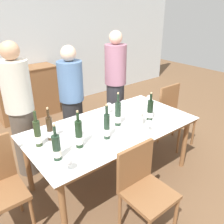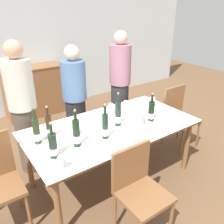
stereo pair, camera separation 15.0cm
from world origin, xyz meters
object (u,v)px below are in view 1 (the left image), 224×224
(wine_bottle_6, at_px, (79,135))
(sideboard_cabinet, at_px, (27,93))
(chair_right_end, at_px, (174,111))
(person_host, at_px, (21,113))
(wine_bottle_1, at_px, (50,129))
(person_guest_left, at_px, (72,103))
(person_guest_right, at_px, (115,86))
(ice_bucket, at_px, (134,117))
(wine_glass_5, at_px, (67,161))
(wine_glass_0, at_px, (149,123))
(wine_bottle_3, at_px, (118,114))
(dining_table, at_px, (112,131))
(wine_bottle_2, at_px, (38,134))
(wine_glass_1, at_px, (109,106))
(chair_near_front, at_px, (143,185))
(wine_glass_2, at_px, (124,103))
(wine_glass_3, at_px, (149,98))
(wine_bottle_4, at_px, (107,127))
(wine_bottle_5, at_px, (57,148))
(wine_bottle_0, at_px, (150,111))
(wine_glass_4, at_px, (76,127))

(wine_bottle_6, bearing_deg, sideboard_cabinet, 81.10)
(chair_right_end, height_order, person_host, person_host)
(wine_bottle_1, relative_size, person_guest_left, 0.23)
(person_guest_left, height_order, person_guest_right, person_guest_right)
(ice_bucket, height_order, chair_right_end, same)
(wine_bottle_6, bearing_deg, wine_glass_5, -136.68)
(wine_bottle_1, bearing_deg, person_guest_right, 25.40)
(wine_glass_0, height_order, person_guest_right, person_guest_right)
(wine_bottle_3, relative_size, chair_right_end, 0.44)
(ice_bucket, distance_m, wine_bottle_3, 0.20)
(dining_table, xyz_separation_m, wine_bottle_1, (-0.68, 0.17, 0.18))
(wine_glass_0, bearing_deg, wine_bottle_2, 155.43)
(wine_bottle_6, relative_size, wine_glass_1, 2.63)
(sideboard_cabinet, height_order, wine_glass_5, sideboard_cabinet)
(person_host, bearing_deg, chair_near_front, -71.21)
(person_host, bearing_deg, wine_glass_2, -25.93)
(wine_glass_2, height_order, wine_glass_3, wine_glass_3)
(wine_bottle_4, xyz_separation_m, wine_glass_1, (0.40, 0.47, -0.03))
(sideboard_cabinet, bearing_deg, wine_bottle_6, -98.90)
(ice_bucket, distance_m, wine_glass_3, 0.60)
(wine_bottle_2, height_order, wine_bottle_5, wine_bottle_2)
(wine_bottle_0, xyz_separation_m, wine_bottle_5, (-1.25, -0.03, -0.00))
(wine_bottle_0, relative_size, person_guest_left, 0.23)
(wine_glass_2, bearing_deg, ice_bucket, -113.50)
(wine_glass_5, bearing_deg, chair_right_end, 13.03)
(wine_glass_3, relative_size, person_guest_right, 0.09)
(dining_table, bearing_deg, wine_glass_1, 57.15)
(wine_bottle_1, height_order, chair_near_front, wine_bottle_1)
(wine_bottle_2, relative_size, wine_glass_3, 2.37)
(wine_glass_0, bearing_deg, wine_bottle_4, 159.05)
(wine_glass_0, xyz_separation_m, person_guest_right, (0.52, 1.20, 0.01))
(wine_bottle_3, relative_size, person_host, 0.24)
(wine_bottle_4, xyz_separation_m, person_guest_left, (0.16, 0.99, -0.09))
(dining_table, height_order, wine_glass_4, wine_glass_4)
(wine_glass_3, relative_size, person_guest_left, 0.10)
(wine_bottle_3, distance_m, wine_glass_5, 0.95)
(sideboard_cabinet, xyz_separation_m, wine_glass_1, (0.31, -2.14, 0.36))
(wine_bottle_5, relative_size, wine_glass_2, 2.33)
(ice_bucket, relative_size, wine_bottle_4, 0.58)
(wine_bottle_1, xyz_separation_m, wine_bottle_6, (0.16, -0.31, 0.01))
(person_guest_left, bearing_deg, wine_glass_5, -121.60)
(wine_glass_3, bearing_deg, wine_bottle_3, -167.14)
(wine_glass_1, bearing_deg, chair_near_front, -112.27)
(wine_bottle_3, bearing_deg, wine_bottle_2, 170.03)
(wine_glass_2, bearing_deg, person_guest_right, 59.00)
(ice_bucket, xyz_separation_m, wine_bottle_2, (-1.05, 0.27, 0.04))
(chair_near_front, relative_size, person_guest_left, 0.57)
(sideboard_cabinet, bearing_deg, wine_glass_5, -103.47)
(ice_bucket, relative_size, wine_bottle_1, 0.62)
(ice_bucket, relative_size, person_host, 0.13)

